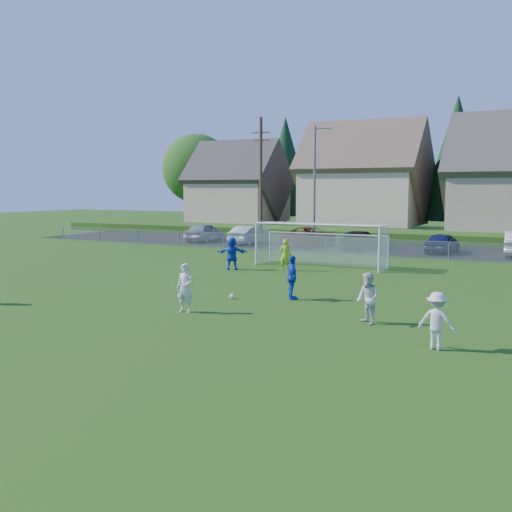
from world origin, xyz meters
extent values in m
plane|color=#193D0C|center=(0.00, 0.00, 0.00)|extent=(160.00, 160.00, 0.00)
plane|color=black|center=(0.00, 27.50, 0.01)|extent=(60.00, 60.00, 0.00)
cube|color=#1E420F|center=(0.00, 35.00, 0.40)|extent=(70.00, 6.00, 0.80)
sphere|color=white|center=(0.54, 4.89, 0.11)|extent=(0.22, 0.22, 0.22)
imported|color=silver|center=(0.36, 1.84, 0.88)|extent=(0.69, 0.49, 1.77)
imported|color=silver|center=(6.70, 3.09, 0.84)|extent=(1.04, 1.02, 1.69)
imported|color=silver|center=(9.32, 0.92, 0.80)|extent=(1.08, 0.67, 1.60)
imported|color=blue|center=(2.72, 5.90, 0.89)|extent=(0.96, 1.10, 1.78)
imported|color=blue|center=(-3.83, 12.50, 0.90)|extent=(1.74, 1.16, 1.79)
imported|color=#A6D519|center=(-1.09, 13.50, 0.85)|extent=(0.72, 0.60, 1.70)
imported|color=#A0A4A7|center=(-14.59, 26.60, 0.78)|extent=(2.15, 4.67, 1.55)
imported|color=silver|center=(-10.17, 26.33, 0.73)|extent=(1.64, 4.44, 1.45)
imported|color=#541209|center=(-5.16, 26.86, 0.75)|extent=(3.18, 5.66, 1.49)
imported|color=black|center=(-1.03, 26.40, 0.68)|extent=(2.21, 4.80, 1.36)
imported|color=#161C4F|center=(4.79, 26.50, 0.70)|extent=(1.97, 4.23, 1.40)
cylinder|color=white|center=(-3.65, 15.00, 1.22)|extent=(0.12, 0.12, 2.44)
cylinder|color=white|center=(3.65, 15.00, 1.22)|extent=(0.12, 0.12, 2.44)
cylinder|color=white|center=(0.00, 15.00, 2.44)|extent=(7.30, 0.12, 0.12)
cylinder|color=white|center=(-3.65, 16.80, 0.90)|extent=(0.08, 0.08, 1.80)
cylinder|color=white|center=(3.65, 16.80, 0.90)|extent=(0.08, 0.08, 1.80)
cylinder|color=white|center=(0.00, 16.80, 1.80)|extent=(7.30, 0.08, 0.08)
cube|color=silver|center=(0.00, 16.80, 0.90)|extent=(7.30, 0.02, 1.80)
cube|color=silver|center=(-3.65, 15.90, 1.22)|extent=(0.02, 1.80, 2.44)
cube|color=silver|center=(3.65, 15.90, 1.22)|extent=(0.02, 1.80, 2.44)
cube|color=silver|center=(0.00, 15.90, 2.44)|extent=(7.30, 1.80, 0.02)
cube|color=gray|center=(0.00, 22.00, 1.18)|extent=(52.00, 0.03, 0.03)
cube|color=gray|center=(0.00, 22.00, 0.60)|extent=(52.00, 0.02, 1.14)
cylinder|color=gray|center=(-26.00, 22.00, 0.60)|extent=(0.06, 0.06, 1.20)
cylinder|color=gray|center=(0.00, 22.00, 0.60)|extent=(0.06, 0.06, 1.20)
cylinder|color=slate|center=(-4.50, 26.00, 4.50)|extent=(0.18, 0.18, 9.00)
cylinder|color=slate|center=(-4.00, 26.00, 8.80)|extent=(1.20, 0.12, 0.12)
cube|color=slate|center=(-3.40, 26.00, 8.75)|extent=(0.36, 0.18, 0.12)
cylinder|color=#473321|center=(-9.50, 27.00, 5.00)|extent=(0.26, 0.26, 10.00)
cube|color=#473321|center=(-9.50, 27.00, 8.80)|extent=(1.60, 0.10, 0.10)
cube|color=#473321|center=(-9.50, 27.00, 8.20)|extent=(1.30, 0.10, 0.10)
cube|color=tan|center=(-20.00, 42.00, 3.05)|extent=(9.00, 8.00, 4.50)
pyramid|color=#423D38|center=(-20.00, 42.00, 9.71)|extent=(9.90, 8.80, 4.41)
cube|color=#C6B58E|center=(-6.00, 43.00, 3.55)|extent=(11.00, 9.00, 5.50)
pyramid|color=brown|center=(-6.00, 43.00, 11.26)|extent=(12.10, 9.90, 4.96)
cylinder|color=#382616|center=(-28.00, 46.00, 1.98)|extent=(0.36, 0.36, 3.96)
sphere|color=#2B5B19|center=(-28.00, 46.00, 6.82)|extent=(8.36, 8.36, 8.36)
cylinder|color=#382616|center=(-18.00, 50.00, 0.60)|extent=(0.30, 0.30, 1.20)
cone|color=#143819|center=(-18.00, 50.00, 7.05)|extent=(6.76, 6.76, 11.70)
cylinder|color=#382616|center=(-8.00, 51.00, 0.60)|extent=(0.30, 0.30, 1.20)
cone|color=#143819|center=(-8.00, 51.00, 6.60)|extent=(6.24, 6.24, 10.80)
cylinder|color=#382616|center=(2.00, 48.00, 0.60)|extent=(0.30, 0.30, 1.20)
cone|color=#143819|center=(2.00, 48.00, 7.50)|extent=(7.28, 7.28, 12.60)
camera|label=1|loc=(12.39, -15.69, 4.43)|focal=42.00mm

